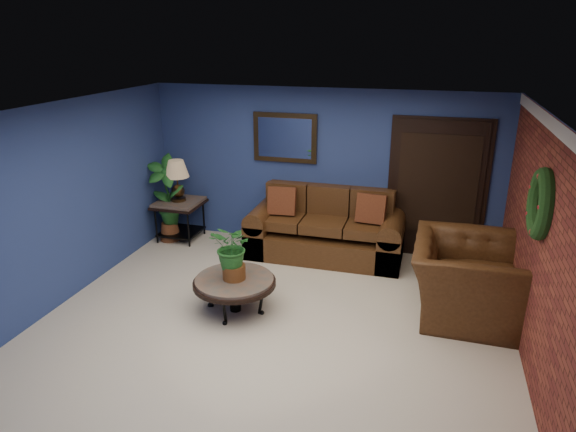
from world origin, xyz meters
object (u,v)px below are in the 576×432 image
(coffee_table, at_px, (234,283))
(table_lamp, at_px, (177,176))
(sofa, at_px, (326,233))
(side_chair, at_px, (377,226))
(end_table, at_px, (179,209))
(armchair, at_px, (465,279))

(coffee_table, distance_m, table_lamp, 2.73)
(sofa, relative_size, side_chair, 2.50)
(sofa, height_order, table_lamp, table_lamp)
(coffee_table, relative_size, end_table, 1.40)
(end_table, relative_size, armchair, 0.51)
(sofa, distance_m, table_lamp, 2.58)
(coffee_table, relative_size, table_lamp, 1.56)
(end_table, bearing_deg, table_lamp, 45.00)
(end_table, xyz_separation_m, side_chair, (3.24, 0.07, 0.02))
(coffee_table, distance_m, side_chair, 2.53)
(sofa, xyz_separation_m, armchair, (1.98, -1.30, 0.12))
(side_chair, bearing_deg, table_lamp, 166.85)
(table_lamp, bearing_deg, side_chair, 1.19)
(coffee_table, xyz_separation_m, table_lamp, (-1.74, 1.98, 0.71))
(end_table, distance_m, table_lamp, 0.58)
(sofa, relative_size, coffee_table, 2.29)
(end_table, bearing_deg, sofa, 0.89)
(side_chair, bearing_deg, coffee_table, -140.52)
(coffee_table, distance_m, end_table, 2.64)
(sofa, relative_size, armchair, 1.65)
(side_chair, relative_size, armchair, 0.66)
(end_table, bearing_deg, armchair, -15.85)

